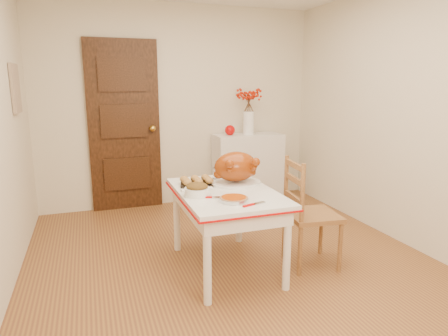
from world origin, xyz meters
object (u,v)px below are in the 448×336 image
object	(u,v)px
kitchen_table	(226,230)
chair_oak	(313,213)
pumpkin_pie	(234,198)
turkey_platter	(236,168)
sideboard	(248,168)

from	to	relation	value
kitchen_table	chair_oak	xyz separation A→B (m)	(0.72, -0.18, 0.13)
chair_oak	pumpkin_pie	distance (m)	0.81
kitchen_table	pumpkin_pie	xyz separation A→B (m)	(-0.04, -0.30, 0.37)
chair_oak	turkey_platter	distance (m)	0.76
sideboard	pumpkin_pie	size ratio (longest dim) A/B	4.03
kitchen_table	chair_oak	distance (m)	0.75
turkey_platter	kitchen_table	bearing A→B (deg)	-144.05
kitchen_table	pumpkin_pie	world-z (taller)	pumpkin_pie
sideboard	chair_oak	bearing A→B (deg)	-96.29
kitchen_table	chair_oak	world-z (taller)	chair_oak
chair_oak	pumpkin_pie	size ratio (longest dim) A/B	4.27
kitchen_table	sideboard	bearing A→B (deg)	62.23
sideboard	turkey_platter	world-z (taller)	turkey_platter
chair_oak	pumpkin_pie	bearing A→B (deg)	106.06
pumpkin_pie	sideboard	bearing A→B (deg)	64.75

